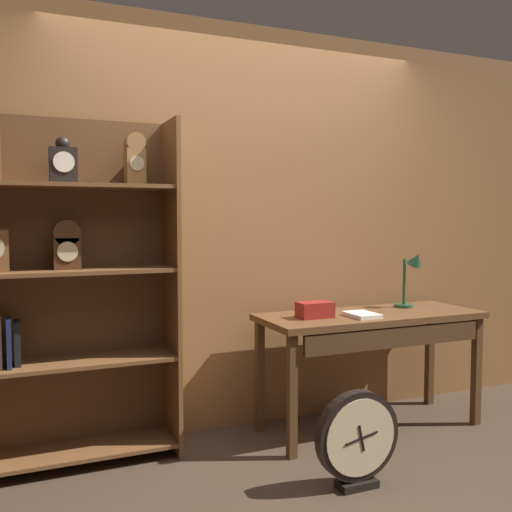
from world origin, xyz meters
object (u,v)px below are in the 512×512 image
object	(u,v)px
desk_lamp	(412,273)
round_clock_large	(357,439)
toolbox_small	(315,310)
workbench	(373,327)
open_repair_manual	(362,315)
bookshelf	(60,289)

from	to	relation	value
desk_lamp	round_clock_large	distance (m)	1.40
toolbox_small	round_clock_large	world-z (taller)	toolbox_small
toolbox_small	round_clock_large	bearing A→B (deg)	-100.33
workbench	round_clock_large	bearing A→B (deg)	-129.47
open_repair_manual	workbench	bearing A→B (deg)	29.01
open_repair_manual	round_clock_large	bearing A→B (deg)	-125.16
workbench	round_clock_large	xyz separation A→B (m)	(-0.54, -0.65, -0.41)
round_clock_large	bookshelf	bearing A→B (deg)	146.73
bookshelf	workbench	bearing A→B (deg)	-6.99
bookshelf	round_clock_large	world-z (taller)	bookshelf
bookshelf	toolbox_small	world-z (taller)	bookshelf
open_repair_manual	round_clock_large	xyz separation A→B (m)	(-0.40, -0.58, -0.51)
toolbox_small	open_repair_manual	bearing A→B (deg)	-17.14
workbench	desk_lamp	world-z (taller)	desk_lamp
desk_lamp	open_repair_manual	distance (m)	0.59
bookshelf	desk_lamp	bearing A→B (deg)	-3.20
desk_lamp	toolbox_small	xyz separation A→B (m)	(-0.80, -0.09, -0.19)
open_repair_manual	desk_lamp	bearing A→B (deg)	18.71
toolbox_small	desk_lamp	bearing A→B (deg)	6.46
bookshelf	workbench	xyz separation A→B (m)	(1.88, -0.23, -0.32)
workbench	open_repair_manual	size ratio (longest dim) A/B	6.65
toolbox_small	round_clock_large	size ratio (longest dim) A/B	0.43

